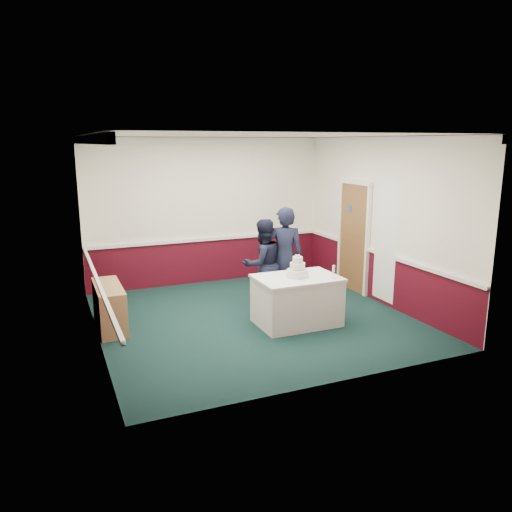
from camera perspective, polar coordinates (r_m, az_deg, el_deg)
name	(u,v)px	position (r m, az deg, el deg)	size (l,w,h in m)	color
ground	(254,318)	(8.46, -0.22, -7.14)	(5.00, 5.00, 0.00)	#122D28
room_shell	(245,198)	(8.59, -1.32, 6.67)	(5.00, 5.00, 3.00)	white
sideboard	(110,307)	(8.27, -16.39, -5.59)	(0.41, 1.20, 0.70)	tan
cake_table	(297,300)	(8.13, 4.69, -5.03)	(1.32, 0.92, 0.79)	white
wedding_cake	(297,270)	(7.99, 4.75, -1.62)	(0.35, 0.35, 0.36)	white
cake_knife	(301,280)	(7.83, 5.22, -2.74)	(0.01, 0.22, 0.01)	silver
champagne_flute	(334,269)	(7.99, 8.87, -1.53)	(0.05, 0.05, 0.21)	silver
person_man	(263,264)	(8.78, 0.75, -0.93)	(0.78, 0.61, 1.60)	black
person_woman	(285,258)	(8.80, 3.29, -0.19)	(0.66, 0.43, 1.82)	black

